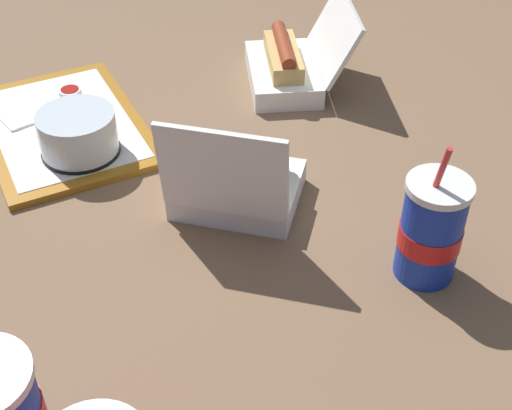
{
  "coord_description": "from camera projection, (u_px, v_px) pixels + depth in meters",
  "views": [
    {
      "loc": [
        0.74,
        -0.18,
        0.69
      ],
      "look_at": [
        -0.0,
        0.05,
        0.05
      ],
      "focal_mm": 50.0,
      "sensor_mm": 36.0,
      "label": 1
    }
  ],
  "objects": [
    {
      "name": "cake_container",
      "position": [
        78.0,
        135.0,
        1.15
      ],
      "size": [
        0.13,
        0.13,
        0.07
      ],
      "color": "black",
      "rests_on": "food_tray"
    },
    {
      "name": "clamshell_sandwich_center",
      "position": [
        236.0,
        180.0,
        1.06
      ],
      "size": [
        0.24,
        0.24,
        0.19
      ],
      "color": "white",
      "rests_on": "ground_plane"
    },
    {
      "name": "plastic_fork",
      "position": [
        90.0,
        114.0,
        1.25
      ],
      "size": [
        0.11,
        0.01,
        0.0
      ],
      "primitive_type": "cube",
      "rotation": [
        0.0,
        0.0,
        0.01
      ],
      "color": "white",
      "rests_on": "food_tray"
    },
    {
      "name": "napkin_stack",
      "position": [
        26.0,
        110.0,
        1.27
      ],
      "size": [
        0.13,
        0.13,
        0.0
      ],
      "primitive_type": "cube",
      "rotation": [
        0.0,
        0.0,
        0.38
      ],
      "color": "white",
      "rests_on": "food_tray"
    },
    {
      "name": "ketchup_cup",
      "position": [
        71.0,
        95.0,
        1.28
      ],
      "size": [
        0.04,
        0.04,
        0.02
      ],
      "color": "white",
      "rests_on": "food_tray"
    },
    {
      "name": "ground_plane",
      "position": [
        226.0,
        238.0,
        1.03
      ],
      "size": [
        3.2,
        3.2,
        0.0
      ],
      "primitive_type": "plane",
      "color": "brown"
    },
    {
      "name": "clamshell_hotdog_corner",
      "position": [
        289.0,
        64.0,
        1.34
      ],
      "size": [
        0.24,
        0.22,
        0.15
      ],
      "color": "white",
      "rests_on": "ground_plane"
    },
    {
      "name": "food_tray",
      "position": [
        62.0,
        127.0,
        1.24
      ],
      "size": [
        0.41,
        0.32,
        0.01
      ],
      "color": "#A56619",
      "rests_on": "ground_plane"
    },
    {
      "name": "soda_cup_left",
      "position": [
        431.0,
        230.0,
        0.93
      ],
      "size": [
        0.09,
        0.09,
        0.21
      ],
      "color": "#1938B7",
      "rests_on": "ground_plane"
    }
  ]
}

